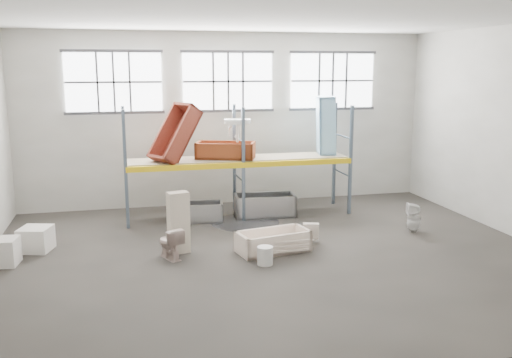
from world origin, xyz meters
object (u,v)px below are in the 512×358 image
object	(u,v)px
cistern_tall	(178,223)
rust_tub_flat	(225,150)
toilet_white	(414,218)
blue_tub_upright	(326,126)
steel_tub_left	(197,212)
bucket	(265,256)
bathtub_beige	(273,241)
steel_tub_right	(265,205)
toilet_beige	(170,243)
carton_near	(1,252)

from	to	relation	value
cistern_tall	rust_tub_flat	world-z (taller)	rust_tub_flat
toilet_white	blue_tub_upright	world-z (taller)	blue_tub_upright
steel_tub_left	bucket	size ratio (longest dim) A/B	3.58
bathtub_beige	steel_tub_right	world-z (taller)	steel_tub_right
steel_tub_right	bucket	world-z (taller)	steel_tub_right
toilet_beige	steel_tub_left	size ratio (longest dim) A/B	0.51
toilet_white	carton_near	world-z (taller)	toilet_white
bucket	steel_tub_right	bearing A→B (deg)	75.64
cistern_tall	steel_tub_right	size ratio (longest dim) A/B	0.83
blue_tub_upright	steel_tub_right	bearing A→B (deg)	-167.48
blue_tub_upright	cistern_tall	bearing A→B (deg)	-146.59
bucket	carton_near	size ratio (longest dim) A/B	0.59
bathtub_beige	carton_near	size ratio (longest dim) A/B	2.42
rust_tub_flat	cistern_tall	bearing A→B (deg)	-119.43
toilet_white	blue_tub_upright	distance (m)	3.67
rust_tub_flat	carton_near	distance (m)	6.09
bathtub_beige	toilet_beige	world-z (taller)	toilet_beige
steel_tub_right	bucket	bearing A→B (deg)	-104.36
toilet_white	bucket	world-z (taller)	toilet_white
carton_near	blue_tub_upright	bearing A→B (deg)	19.62
steel_tub_left	steel_tub_right	distance (m)	1.88
bathtub_beige	toilet_white	world-z (taller)	toilet_white
steel_tub_right	rust_tub_flat	world-z (taller)	rust_tub_flat
cistern_tall	rust_tub_flat	bearing A→B (deg)	45.79
blue_tub_upright	toilet_white	bearing A→B (deg)	-64.40
toilet_beige	rust_tub_flat	distance (m)	3.93
toilet_beige	blue_tub_upright	xyz separation A→B (m)	(4.70, 3.32, 2.05)
toilet_white	carton_near	bearing A→B (deg)	-74.45
steel_tub_left	rust_tub_flat	xyz separation A→B (m)	(0.85, 0.34, 1.57)
bathtub_beige	cistern_tall	xyz separation A→B (m)	(-2.04, 0.42, 0.45)
bathtub_beige	rust_tub_flat	distance (m)	3.62
rust_tub_flat	toilet_beige	bearing A→B (deg)	-119.69
blue_tub_upright	bucket	world-z (taller)	blue_tub_upright
steel_tub_left	steel_tub_right	bearing A→B (deg)	2.66
rust_tub_flat	blue_tub_upright	xyz separation A→B (m)	(2.90, 0.16, 0.58)
bathtub_beige	blue_tub_upright	bearing A→B (deg)	42.62
toilet_white	steel_tub_left	world-z (taller)	toilet_white
rust_tub_flat	blue_tub_upright	distance (m)	2.96
toilet_beige	carton_near	world-z (taller)	toilet_beige
bathtub_beige	carton_near	bearing A→B (deg)	163.64
steel_tub_right	bucket	xyz separation A→B (m)	(-0.96, -3.73, -0.11)
toilet_beige	steel_tub_right	bearing A→B (deg)	-157.08
toilet_white	steel_tub_right	size ratio (longest dim) A/B	0.45
steel_tub_left	rust_tub_flat	world-z (taller)	rust_tub_flat
toilet_beige	steel_tub_right	xyz separation A→B (m)	(2.83, 2.90, -0.05)
toilet_white	toilet_beige	bearing A→B (deg)	-69.93
bathtub_beige	cistern_tall	world-z (taller)	cistern_tall
bathtub_beige	carton_near	xyz separation A→B (m)	(-5.68, 0.48, 0.05)
bucket	bathtub_beige	bearing A→B (deg)	63.30
steel_tub_left	bathtub_beige	bearing A→B (deg)	-65.45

